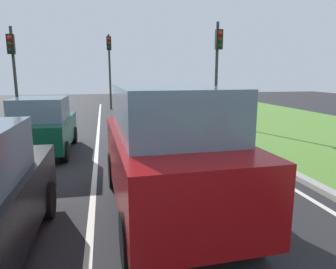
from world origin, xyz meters
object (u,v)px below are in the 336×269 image
(car_hatchback_far, at_px, (43,126))
(traffic_light_near_right, at_px, (218,58))
(car_suv_ahead, at_px, (168,150))
(traffic_light_overhead_left, at_px, (13,61))
(traffic_light_far_median, at_px, (109,59))

(car_hatchback_far, xyz_separation_m, traffic_light_near_right, (7.29, 4.07, 2.37))
(car_suv_ahead, bearing_deg, traffic_light_overhead_left, 113.59)
(car_hatchback_far, distance_m, traffic_light_far_median, 12.64)
(traffic_light_far_median, bearing_deg, traffic_light_near_right, -58.71)
(traffic_light_far_median, bearing_deg, car_hatchback_far, -101.17)
(traffic_light_overhead_left, bearing_deg, car_hatchback_far, -69.40)
(car_hatchback_far, distance_m, traffic_light_overhead_left, 6.76)
(traffic_light_near_right, xyz_separation_m, traffic_light_overhead_left, (-9.53, 1.90, -0.14))
(car_suv_ahead, xyz_separation_m, traffic_light_overhead_left, (-5.23, 10.96, 1.94))
(car_suv_ahead, distance_m, traffic_light_far_median, 17.28)
(traffic_light_near_right, height_order, traffic_light_overhead_left, traffic_light_near_right)
(car_suv_ahead, relative_size, traffic_light_near_right, 0.93)
(car_hatchback_far, bearing_deg, car_suv_ahead, -58.43)
(traffic_light_overhead_left, bearing_deg, traffic_light_near_right, -11.29)
(car_hatchback_far, height_order, traffic_light_near_right, traffic_light_near_right)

